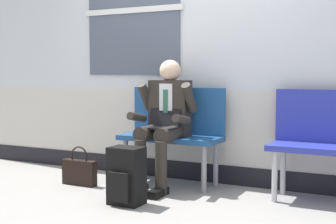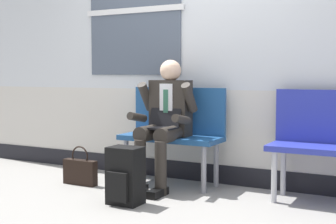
% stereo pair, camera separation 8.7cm
% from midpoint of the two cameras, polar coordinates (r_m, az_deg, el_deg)
% --- Properties ---
extents(ground_plane, '(18.00, 18.00, 0.00)m').
position_cam_midpoint_polar(ground_plane, '(4.49, -0.12, -9.70)').
color(ground_plane, gray).
extents(station_wall, '(5.98, 0.17, 2.95)m').
position_cam_midpoint_polar(station_wall, '(4.93, 3.14, 8.75)').
color(station_wall, silver).
rests_on(station_wall, ground).
extents(bench_with_person, '(1.02, 0.42, 0.97)m').
position_cam_midpoint_polar(bench_with_person, '(4.77, 0.16, -2.01)').
color(bench_with_person, navy).
rests_on(bench_with_person, ground).
extents(bench_empty, '(1.07, 0.42, 0.97)m').
position_cam_midpoint_polar(bench_empty, '(4.30, 18.86, -2.96)').
color(bench_empty, '#28339E').
rests_on(bench_empty, ground).
extents(person_seated, '(0.57, 0.70, 1.25)m').
position_cam_midpoint_polar(person_seated, '(4.58, -1.00, -0.92)').
color(person_seated, '#2D2823').
rests_on(person_seated, ground).
extents(backpack, '(0.28, 0.25, 0.49)m').
position_cam_midpoint_polar(backpack, '(4.07, -5.69, -7.72)').
color(backpack, black).
rests_on(backpack, ground).
extents(handbag, '(0.37, 0.08, 0.39)m').
position_cam_midpoint_polar(handbag, '(4.85, -11.13, -7.03)').
color(handbag, black).
rests_on(handbag, ground).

